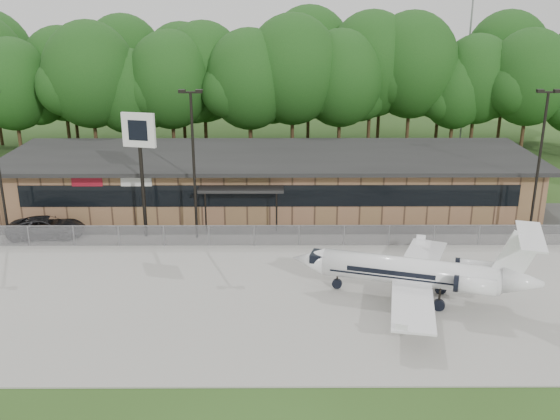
{
  "coord_description": "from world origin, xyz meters",
  "views": [
    {
      "loc": [
        0.55,
        -23.7,
        15.78
      ],
      "look_at": [
        0.72,
        12.0,
        3.61
      ],
      "focal_mm": 40.0,
      "sensor_mm": 36.0,
      "label": 1
    }
  ],
  "objects_px": {
    "suv": "(47,227)",
    "pole_sign": "(140,144)",
    "business_jet": "(419,273)",
    "terminal": "(270,179)"
  },
  "relations": [
    {
      "from": "suv",
      "to": "pole_sign",
      "type": "distance_m",
      "value": 9.08
    },
    {
      "from": "business_jet",
      "to": "terminal",
      "type": "bearing_deg",
      "value": 132.71
    },
    {
      "from": "terminal",
      "to": "pole_sign",
      "type": "distance_m",
      "value": 12.01
    },
    {
      "from": "terminal",
      "to": "suv",
      "type": "height_order",
      "value": "terminal"
    },
    {
      "from": "terminal",
      "to": "pole_sign",
      "type": "xyz_separation_m",
      "value": [
        -8.57,
        -7.14,
        4.47
      ]
    },
    {
      "from": "terminal",
      "to": "pole_sign",
      "type": "height_order",
      "value": "pole_sign"
    },
    {
      "from": "business_jet",
      "to": "suv",
      "type": "bearing_deg",
      "value": 174.35
    },
    {
      "from": "terminal",
      "to": "business_jet",
      "type": "distance_m",
      "value": 18.73
    },
    {
      "from": "business_jet",
      "to": "pole_sign",
      "type": "bearing_deg",
      "value": 166.7
    },
    {
      "from": "terminal",
      "to": "business_jet",
      "type": "xyz_separation_m",
      "value": [
        8.22,
        -16.82,
        -0.55
      ]
    }
  ]
}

